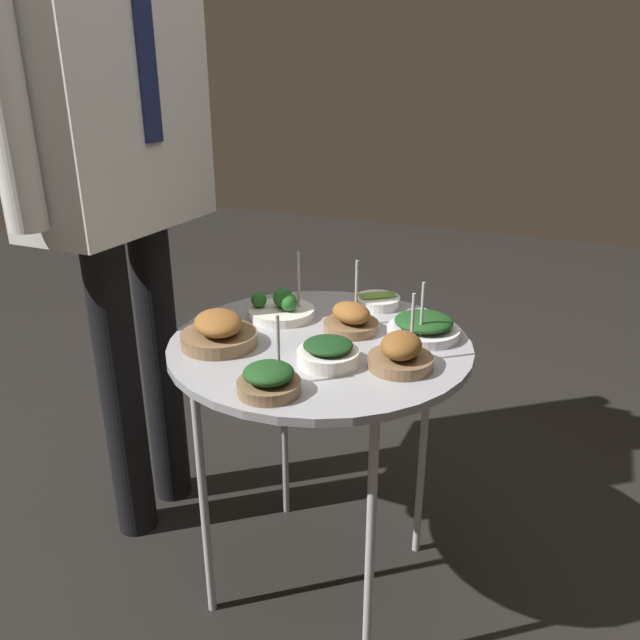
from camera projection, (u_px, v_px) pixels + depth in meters
The scene contains 11 objects.
ground_plane at pixel (320, 577), 1.66m from camera, with size 8.00×8.00×0.00m, color black.
serving_cart at pixel (320, 360), 1.42m from camera, with size 0.68×0.68×0.69m.
bowl_spinach_back_left at pixel (269, 380), 1.17m from camera, with size 0.12×0.12×0.15m.
bowl_roast_far_rim at pixel (351, 319), 1.44m from camera, with size 0.13×0.13×0.16m.
bowl_roast_center at pixel (219, 332), 1.37m from camera, with size 0.17×0.17×0.08m.
bowl_asparagus_front_center at pixel (377, 301), 1.60m from camera, with size 0.12×0.12×0.03m.
bowl_spinach_front_left at pixel (423, 327), 1.41m from camera, with size 0.17×0.17×0.14m.
bowl_roast_mid_right at pixel (401, 353), 1.26m from camera, with size 0.13×0.13×0.15m.
bowl_spinach_front_right at pixel (328, 353), 1.28m from camera, with size 0.13×0.13×0.05m.
bowl_broccoli_mid_left at pixel (281, 308), 1.53m from camera, with size 0.16×0.16×0.16m.
waiter_figure at pixel (112, 125), 1.50m from camera, with size 0.66×0.25×1.78m.
Camera 1 is at (-1.17, -0.52, 1.25)m, focal length 35.00 mm.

